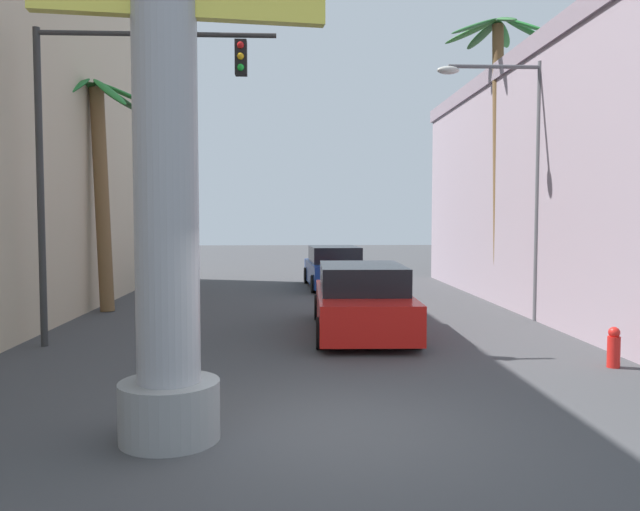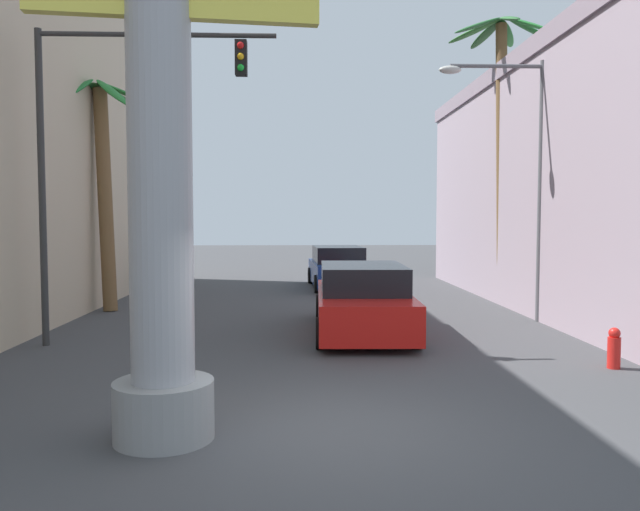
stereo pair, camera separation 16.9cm
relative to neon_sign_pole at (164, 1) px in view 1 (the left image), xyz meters
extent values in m
plane|color=#424244|center=(2.04, 10.26, -5.09)|extent=(85.91, 85.91, 0.00)
cube|color=#9E8C99|center=(11.52, 11.53, -1.69)|extent=(7.69, 16.82, 6.81)
cube|color=gray|center=(11.52, 11.53, 1.97)|extent=(7.84, 17.16, 0.50)
cylinder|color=#9E9EA3|center=(-0.01, 0.00, -0.92)|extent=(0.74, 0.74, 8.35)
cylinder|color=gray|center=(-0.01, 0.00, -4.74)|extent=(1.18, 1.18, 0.70)
cylinder|color=#59595E|center=(7.69, 8.20, -1.82)|extent=(0.16, 0.16, 6.53)
cylinder|color=#59595E|center=(6.52, 8.20, 1.30)|extent=(2.34, 0.10, 0.10)
ellipsoid|color=beige|center=(5.35, 8.20, 1.20)|extent=(0.56, 0.28, 0.20)
cylinder|color=#333333|center=(-3.62, 5.59, -1.88)|extent=(0.14, 0.14, 6.42)
cylinder|color=#333333|center=(-1.23, 5.59, 1.23)|extent=(4.77, 0.10, 0.10)
cube|color=black|center=(0.44, 5.59, 0.78)|extent=(0.24, 0.24, 0.70)
sphere|color=red|center=(0.44, 5.46, 1.00)|extent=(0.14, 0.14, 0.14)
sphere|color=yellow|center=(0.44, 5.46, 0.78)|extent=(0.14, 0.14, 0.14)
sphere|color=green|center=(0.44, 5.46, 0.56)|extent=(0.14, 0.14, 0.14)
cylinder|color=black|center=(2.15, 8.64, -4.77)|extent=(0.24, 0.65, 0.64)
cylinder|color=black|center=(4.07, 8.58, -4.77)|extent=(0.24, 0.65, 0.64)
cylinder|color=black|center=(2.05, 5.04, -4.77)|extent=(0.24, 0.65, 0.64)
cylinder|color=black|center=(3.96, 4.98, -4.77)|extent=(0.24, 0.65, 0.64)
cube|color=red|center=(3.06, 6.81, -4.53)|extent=(2.17, 5.20, 0.80)
cube|color=black|center=(3.06, 6.81, -3.83)|extent=(1.94, 2.88, 0.60)
cylinder|color=black|center=(2.10, 17.64, -4.77)|extent=(0.25, 0.65, 0.64)
cylinder|color=black|center=(3.90, 17.73, -4.77)|extent=(0.25, 0.65, 0.64)
cylinder|color=black|center=(2.26, 14.39, -4.77)|extent=(0.25, 0.65, 0.64)
cylinder|color=black|center=(4.07, 14.48, -4.77)|extent=(0.25, 0.65, 0.64)
cube|color=navy|center=(3.08, 16.06, -4.53)|extent=(2.14, 4.74, 0.80)
cube|color=black|center=(3.08, 16.06, -3.83)|extent=(1.88, 2.65, 0.60)
cylinder|color=brown|center=(7.80, 11.57, -0.84)|extent=(0.45, 0.56, 8.50)
ellipsoid|color=#25722D|center=(8.51, 11.35, 3.14)|extent=(1.56, 0.65, 0.92)
ellipsoid|color=#276B2D|center=(8.09, 12.25, 3.27)|extent=(1.11, 1.62, 0.53)
ellipsoid|color=#2B5E2D|center=(7.45, 12.32, 3.26)|extent=(0.81, 1.68, 0.58)
ellipsoid|color=#2E702D|center=(6.98, 11.97, 3.25)|extent=(1.57, 1.19, 0.60)
ellipsoid|color=#26602D|center=(6.89, 11.26, 3.22)|extent=(1.64, 0.84, 0.71)
ellipsoid|color=#2A612D|center=(7.66, 10.68, 3.24)|extent=(0.42, 1.64, 0.63)
ellipsoid|color=#23782D|center=(8.30, 10.94, 3.18)|extent=(1.38, 1.34, 0.83)
cylinder|color=brown|center=(-3.86, 10.51, -1.95)|extent=(0.67, 0.71, 6.29)
ellipsoid|color=#23792D|center=(-3.15, 10.48, 0.97)|extent=(1.68, 0.56, 0.78)
ellipsoid|color=#2A5C2D|center=(-3.54, 11.11, 1.00)|extent=(1.21, 1.61, 0.69)
ellipsoid|color=#2F692D|center=(-4.36, 11.18, 1.02)|extent=(1.00, 1.70, 0.63)
ellipsoid|color=#1F5F2D|center=(-4.76, 10.82, 1.02)|extent=(1.64, 1.18, 0.64)
ellipsoid|color=#2F742D|center=(-4.83, 10.07, 1.04)|extent=(1.73, 0.94, 0.57)
ellipsoid|color=#206D2D|center=(-4.32, 9.56, 0.90)|extent=(0.88, 1.58, 1.00)
ellipsoid|color=#22772D|center=(-3.38, 9.78, 0.91)|extent=(1.38, 1.34, 0.97)
cylinder|color=brown|center=(-3.98, 18.32, -1.74)|extent=(0.53, 0.71, 6.70)
ellipsoid|color=#27712D|center=(-3.53, 18.11, 1.45)|extent=(1.32, 0.51, 0.59)
ellipsoid|color=#2D792D|center=(-3.79, 18.73, 1.47)|extent=(1.07, 1.25, 0.55)
ellipsoid|color=#27772D|center=(-4.47, 18.80, 1.46)|extent=(0.85, 1.33, 0.58)
ellipsoid|color=#21612D|center=(-4.86, 18.21, 1.46)|extent=(1.30, 0.38, 0.57)
ellipsoid|color=#276D2D|center=(-4.62, 17.68, 1.44)|extent=(1.09, 1.21, 0.62)
ellipsoid|color=#225F2D|center=(-3.94, 17.58, 1.45)|extent=(0.82, 1.32, 0.60)
cylinder|color=#1E233F|center=(-2.71, 13.90, -4.68)|extent=(0.14, 0.14, 0.81)
cylinder|color=#1E233F|center=(-2.81, 14.08, -4.68)|extent=(0.14, 0.14, 0.81)
cylinder|color=#B22626|center=(-2.76, 13.99, -3.96)|extent=(0.47, 0.47, 0.63)
sphere|color=tan|center=(-2.76, 13.99, -3.53)|extent=(0.22, 0.22, 0.22)
cylinder|color=red|center=(7.09, 3.24, -4.81)|extent=(0.22, 0.22, 0.55)
sphere|color=red|center=(7.09, 3.24, -4.47)|extent=(0.20, 0.20, 0.20)
camera|label=1|loc=(1.42, -7.31, -2.47)|focal=35.00mm
camera|label=2|loc=(1.59, -7.32, -2.47)|focal=35.00mm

